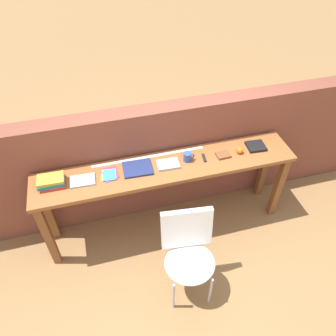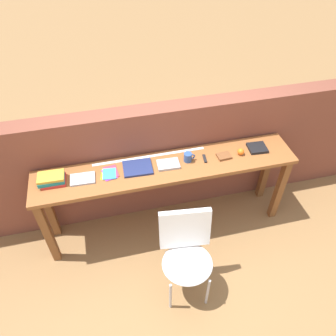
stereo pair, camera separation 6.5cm
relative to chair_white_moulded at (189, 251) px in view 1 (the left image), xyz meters
name	(u,v)px [view 1 (the left image)]	position (x,y,z in m)	size (l,w,h in m)	color
ground_plane	(174,245)	(0.00, 0.42, -0.53)	(40.00, 40.00, 0.00)	olive
brick_wall_back	(158,160)	(0.00, 1.06, 0.13)	(6.00, 0.20, 1.31)	brown
sideboard	(167,177)	(0.00, 0.72, 0.21)	(2.50, 0.44, 0.88)	brown
chair_white_moulded	(189,251)	(0.00, 0.00, 0.00)	(0.49, 0.50, 0.89)	white
book_stack_leftmost	(52,181)	(-1.04, 0.75, 0.40)	(0.24, 0.17, 0.09)	red
magazine_cycling	(83,181)	(-0.78, 0.72, 0.36)	(0.22, 0.15, 0.02)	#9E9EA3
pamphlet_pile_colourful	(109,174)	(-0.54, 0.74, 0.36)	(0.17, 0.20, 0.01)	yellow
book_open_centre	(138,168)	(-0.27, 0.75, 0.36)	(0.27, 0.22, 0.02)	navy
book_grey_hardcover	(168,164)	(0.01, 0.73, 0.37)	(0.21, 0.15, 0.02)	#9E9EA3
mug	(188,157)	(0.21, 0.74, 0.40)	(0.11, 0.08, 0.09)	#2D4C8C
multitool_folded	(204,158)	(0.37, 0.73, 0.36)	(0.02, 0.11, 0.02)	black
leather_journal_brown	(223,155)	(0.56, 0.71, 0.37)	(0.13, 0.10, 0.02)	brown
sports_ball_small	(240,150)	(0.73, 0.71, 0.39)	(0.07, 0.07, 0.07)	orange
book_repair_rightmost	(256,146)	(0.93, 0.75, 0.37)	(0.18, 0.16, 0.03)	black
ruler_metal_back_edge	(149,157)	(-0.13, 0.89, 0.35)	(1.10, 0.03, 0.00)	silver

